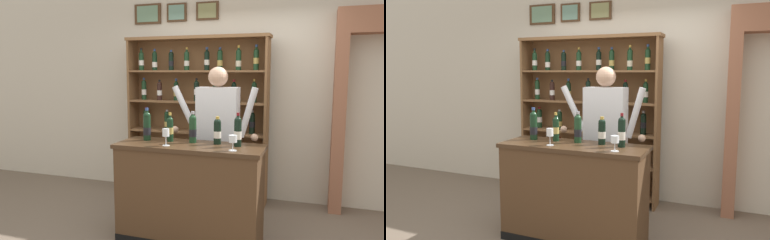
{
  "view_description": "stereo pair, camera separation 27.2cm",
  "coord_description": "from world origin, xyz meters",
  "views": [
    {
      "loc": [
        1.11,
        -3.35,
        1.7
      ],
      "look_at": [
        -0.12,
        0.22,
        1.2
      ],
      "focal_mm": 34.68,
      "sensor_mm": 36.0,
      "label": 1
    },
    {
      "loc": [
        1.37,
        -3.26,
        1.7
      ],
      "look_at": [
        -0.12,
        0.22,
        1.2
      ],
      "focal_mm": 34.68,
      "sensor_mm": 36.0,
      "label": 2
    }
  ],
  "objects": [
    {
      "name": "back_wall",
      "position": [
        -0.0,
        1.6,
        1.65
      ],
      "size": [
        12.0,
        0.19,
        3.29
      ],
      "color": "beige",
      "rests_on": "ground"
    },
    {
      "name": "wine_shelf",
      "position": [
        -0.41,
        1.28,
        1.14
      ],
      "size": [
        1.9,
        0.32,
        2.15
      ],
      "color": "brown",
      "rests_on": "ground"
    },
    {
      "name": "tasting_counter",
      "position": [
        -0.07,
        -0.0,
        0.5
      ],
      "size": [
        1.45,
        0.53,
        0.99
      ],
      "color": "#4C331E",
      "rests_on": "ground"
    },
    {
      "name": "shopkeeper",
      "position": [
        0.07,
        0.55,
        1.09
      ],
      "size": [
        0.99,
        0.22,
        1.75
      ],
      "color": "#2D3347",
      "rests_on": "ground"
    },
    {
      "name": "tasting_bottle_prosecco",
      "position": [
        -0.56,
        0.08,
        1.14
      ],
      "size": [
        0.08,
        0.08,
        0.34
      ],
      "color": "black",
      "rests_on": "tasting_counter"
    },
    {
      "name": "tasting_bottle_super_tuscan",
      "position": [
        -0.31,
        0.09,
        1.13
      ],
      "size": [
        0.07,
        0.07,
        0.3
      ],
      "color": "black",
      "rests_on": "tasting_counter"
    },
    {
      "name": "tasting_bottle_chianti",
      "position": [
        -0.07,
        0.1,
        1.14
      ],
      "size": [
        0.08,
        0.08,
        0.32
      ],
      "color": "#19381E",
      "rests_on": "tasting_counter"
    },
    {
      "name": "tasting_bottle_brunello",
      "position": [
        0.19,
        0.11,
        1.12
      ],
      "size": [
        0.07,
        0.07,
        0.27
      ],
      "color": "black",
      "rests_on": "tasting_counter"
    },
    {
      "name": "tasting_bottle_vin_santo",
      "position": [
        0.4,
        0.06,
        1.14
      ],
      "size": [
        0.07,
        0.07,
        0.32
      ],
      "color": "black",
      "rests_on": "tasting_counter"
    },
    {
      "name": "wine_glass_spare",
      "position": [
        0.4,
        -0.15,
        1.09
      ],
      "size": [
        0.08,
        0.08,
        0.14
      ],
      "color": "silver",
      "rests_on": "tasting_counter"
    },
    {
      "name": "wine_glass_left",
      "position": [
        -0.26,
        -0.13,
        1.11
      ],
      "size": [
        0.07,
        0.07,
        0.17
      ],
      "color": "silver",
      "rests_on": "tasting_counter"
    }
  ]
}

